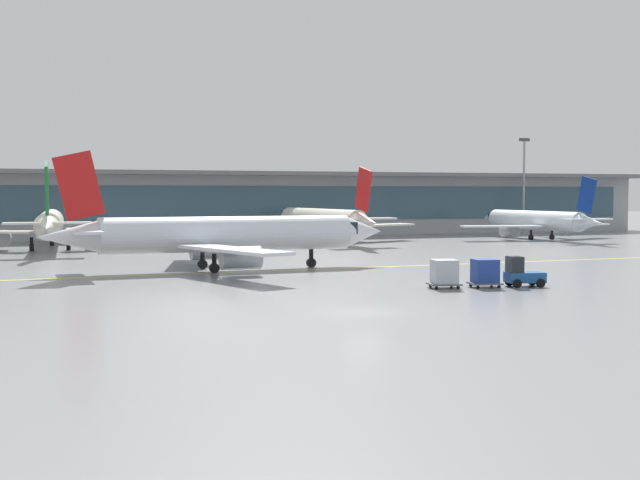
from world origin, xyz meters
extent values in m
plane|color=gray|center=(0.00, 0.00, 0.00)|extent=(400.00, 400.00, 0.00)
cube|color=yellow|center=(-1.24, 24.97, 0.00)|extent=(109.93, 4.60, 0.01)
cube|color=#9EA3A8|center=(0.00, 81.18, 4.50)|extent=(161.96, 8.00, 9.00)
cube|color=#385666|center=(0.00, 77.10, 4.95)|extent=(155.48, 0.16, 5.04)
cube|color=slate|center=(0.00, 79.68, 9.30)|extent=(168.44, 11.00, 0.60)
cylinder|color=silver|center=(-14.53, 58.60, 2.99)|extent=(3.93, 21.04, 2.91)
cone|color=silver|center=(-13.93, 70.79, 2.99)|extent=(2.93, 3.62, 2.76)
cube|color=black|center=(-14.05, 68.47, 3.35)|extent=(2.39, 2.72, 1.02)
cone|color=silver|center=(-15.16, 45.83, 2.99)|extent=(2.70, 4.76, 2.47)
cylinder|color=#999EA3|center=(-19.59, 58.42, 1.38)|extent=(1.94, 3.16, 1.79)
cube|color=silver|center=(-7.19, 56.53, 2.19)|extent=(12.27, 5.40, 0.24)
cylinder|color=#999EA3|center=(-9.52, 57.92, 1.38)|extent=(1.94, 3.16, 1.79)
cube|color=#19662D|center=(-15.12, 46.76, 6.92)|extent=(0.50, 3.93, 5.47)
cube|color=silver|center=(-17.23, 47.21, 3.43)|extent=(4.37, 2.26, 0.21)
cube|color=silver|center=(-12.97, 47.00, 3.43)|extent=(4.37, 2.26, 0.21)
cylinder|color=black|center=(-14.17, 65.91, 0.77)|extent=(0.38, 0.38, 1.54)
cylinder|color=black|center=(-14.17, 65.91, 0.38)|extent=(0.51, 0.79, 0.77)
cylinder|color=black|center=(-16.58, 56.99, 0.77)|extent=(0.38, 0.38, 1.54)
cylinder|color=black|center=(-16.58, 56.99, 0.38)|extent=(0.51, 0.79, 0.77)
cylinder|color=black|center=(-12.66, 56.80, 0.77)|extent=(0.38, 0.38, 1.54)
cylinder|color=black|center=(-12.66, 56.80, 0.38)|extent=(0.51, 0.79, 0.77)
cylinder|color=silver|center=(19.45, 62.09, 2.97)|extent=(4.91, 20.94, 2.88)
cone|color=silver|center=(18.26, 74.15, 2.97)|extent=(3.07, 3.71, 2.74)
cube|color=black|center=(18.49, 71.85, 3.33)|extent=(2.49, 2.80, 1.01)
cone|color=silver|center=(20.70, 49.47, 2.97)|extent=(2.89, 4.83, 2.45)
cube|color=silver|center=(12.28, 59.68, 2.18)|extent=(12.17, 4.81, 0.24)
cylinder|color=#999EA3|center=(14.52, 61.18, 1.37)|extent=(2.07, 3.21, 1.78)
cube|color=silver|center=(26.96, 61.13, 2.18)|extent=(12.04, 6.91, 0.24)
cylinder|color=#999EA3|center=(24.47, 62.16, 1.37)|extent=(2.07, 3.21, 1.78)
cube|color=red|center=(20.61, 50.39, 6.87)|extent=(0.69, 3.90, 5.43)
cube|color=silver|center=(18.47, 50.52, 3.40)|extent=(4.42, 2.44, 0.20)
cube|color=silver|center=(22.69, 50.93, 3.40)|extent=(4.42, 2.44, 0.20)
cylinder|color=black|center=(18.74, 69.32, 0.76)|extent=(0.37, 0.37, 1.53)
cylinder|color=black|center=(18.74, 69.32, 0.38)|extent=(0.54, 0.81, 0.76)
cylinder|color=black|center=(17.68, 60.21, 0.76)|extent=(0.37, 0.37, 1.53)
cylinder|color=black|center=(17.68, 60.21, 0.38)|extent=(0.54, 0.81, 0.76)
cylinder|color=black|center=(21.56, 60.60, 0.76)|extent=(0.37, 0.37, 1.53)
cylinder|color=black|center=(21.56, 60.60, 0.38)|extent=(0.54, 0.81, 0.76)
cylinder|color=white|center=(49.94, 58.81, 2.68)|extent=(3.63, 18.87, 2.60)
cone|color=white|center=(49.34, 69.73, 2.68)|extent=(2.64, 3.26, 2.47)
cube|color=black|center=(49.46, 67.65, 3.01)|extent=(2.16, 2.45, 0.91)
cone|color=white|center=(50.57, 47.36, 2.68)|extent=(2.44, 4.28, 2.21)
cube|color=white|center=(43.37, 56.91, 1.97)|extent=(11.00, 4.78, 0.21)
cylinder|color=#999EA3|center=(45.45, 58.18, 1.24)|extent=(1.76, 2.84, 1.61)
cube|color=white|center=(56.68, 57.64, 1.97)|extent=(10.94, 5.84, 0.21)
cylinder|color=#999EA3|center=(54.48, 58.67, 1.24)|extent=(1.76, 2.84, 1.61)
cube|color=navy|center=(50.53, 48.20, 6.21)|extent=(0.47, 3.52, 4.90)
cube|color=white|center=(48.60, 48.40, 3.07)|extent=(3.93, 2.05, 0.18)
cube|color=white|center=(52.42, 48.61, 3.07)|extent=(3.93, 2.05, 0.18)
cylinder|color=black|center=(49.58, 65.36, 0.69)|extent=(0.34, 0.34, 1.38)
cylinder|color=black|center=(49.58, 65.36, 0.34)|extent=(0.46, 0.71, 0.69)
cylinder|color=black|center=(48.27, 57.18, 0.69)|extent=(0.34, 0.34, 1.38)
cylinder|color=black|center=(48.27, 57.18, 0.34)|extent=(0.46, 0.71, 0.69)
cylinder|color=black|center=(51.79, 57.38, 0.69)|extent=(0.34, 0.34, 1.38)
cylinder|color=black|center=(51.79, 57.38, 0.34)|extent=(0.46, 0.71, 0.69)
cylinder|color=silver|center=(-1.24, 26.97, 3.03)|extent=(21.32, 3.76, 2.95)
cone|color=silver|center=(11.13, 27.44, 3.03)|extent=(3.64, 2.93, 2.80)
cube|color=black|center=(8.77, 27.35, 3.40)|extent=(2.74, 2.40, 1.03)
cone|color=silver|center=(-14.20, 26.47, 3.03)|extent=(4.81, 2.68, 2.50)
cube|color=silver|center=(-3.27, 34.44, 2.22)|extent=(5.59, 12.45, 0.24)
cylinder|color=#999EA3|center=(-1.87, 32.06, 1.40)|extent=(3.19, 1.94, 1.82)
cube|color=silver|center=(-2.68, 19.37, 2.22)|extent=(6.43, 12.39, 0.24)
cylinder|color=#999EA3|center=(-1.48, 21.84, 1.40)|extent=(3.19, 1.94, 1.82)
cube|color=red|center=(-13.26, 26.50, 7.02)|extent=(3.98, 0.46, 5.55)
cube|color=silver|center=(-12.99, 28.68, 3.48)|extent=(2.25, 4.41, 0.21)
cube|color=silver|center=(-12.83, 24.35, 3.48)|extent=(2.25, 4.41, 0.21)
cylinder|color=black|center=(6.18, 27.25, 0.78)|extent=(0.38, 0.38, 1.56)
cylinder|color=black|center=(6.18, 27.25, 0.39)|extent=(0.80, 0.51, 0.78)
cylinder|color=black|center=(-3.05, 28.89, 0.78)|extent=(0.38, 0.38, 1.56)
cylinder|color=black|center=(-3.05, 28.89, 0.39)|extent=(0.80, 0.51, 0.78)
cylinder|color=black|center=(-2.90, 24.91, 0.78)|extent=(0.38, 0.38, 1.56)
cylinder|color=black|center=(-2.90, 24.91, 0.39)|extent=(0.80, 0.51, 0.78)
cube|color=#194C8C|center=(15.17, 7.96, 0.65)|extent=(2.80, 1.83, 0.70)
cube|color=#1E2328|center=(14.43, 8.09, 1.55)|extent=(1.10, 1.38, 1.10)
cylinder|color=black|center=(16.12, 8.51, 0.30)|extent=(0.63, 0.32, 0.60)
cylinder|color=black|center=(15.88, 7.13, 0.30)|extent=(0.63, 0.32, 0.60)
cylinder|color=black|center=(14.45, 8.80, 0.30)|extent=(0.63, 0.32, 0.60)
cylinder|color=black|center=(14.21, 7.42, 0.30)|extent=(0.63, 0.32, 0.60)
cube|color=#595B60|center=(12.32, 8.46, 0.28)|extent=(2.34, 1.94, 0.12)
cube|color=navy|center=(12.32, 8.46, 1.14)|extent=(1.83, 1.75, 1.60)
cylinder|color=black|center=(13.18, 9.02, 0.11)|extent=(0.23, 0.14, 0.22)
cylinder|color=black|center=(12.94, 7.64, 0.11)|extent=(0.23, 0.14, 0.22)
cylinder|color=black|center=(11.70, 9.28, 0.11)|extent=(0.23, 0.14, 0.22)
cylinder|color=black|center=(11.46, 7.90, 0.11)|extent=(0.23, 0.14, 0.22)
cube|color=#595B60|center=(9.47, 8.96, 0.28)|extent=(2.34, 1.94, 0.12)
cube|color=#B2B7C1|center=(9.47, 8.96, 1.14)|extent=(1.83, 1.75, 1.60)
cylinder|color=black|center=(10.33, 9.52, 0.11)|extent=(0.23, 0.14, 0.22)
cylinder|color=black|center=(10.09, 8.14, 0.11)|extent=(0.23, 0.14, 0.22)
cylinder|color=black|center=(8.85, 9.78, 0.11)|extent=(0.23, 0.14, 0.22)
cylinder|color=black|center=(8.61, 8.40, 0.11)|extent=(0.23, 0.14, 0.22)
cylinder|color=gray|center=(57.75, 73.66, 7.32)|extent=(0.36, 0.36, 14.64)
cube|color=#3F3F42|center=(57.75, 73.66, 14.89)|extent=(1.80, 0.30, 0.50)
camera|label=1|loc=(-17.35, -41.72, 6.46)|focal=47.21mm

